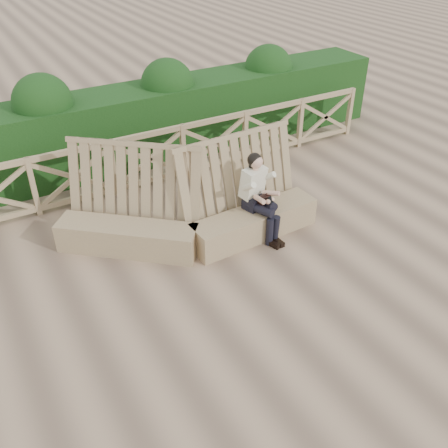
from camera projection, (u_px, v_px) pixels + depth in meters
ground at (247, 286)px, 7.22m from camera, size 60.00×60.00×0.00m
bench at (191, 219)px, 7.97m from camera, size 4.05×2.05×1.60m
woman at (258, 193)px, 7.93m from camera, size 0.49×0.89×1.43m
guardrail at (149, 159)px, 9.44m from camera, size 10.10×0.09×1.10m
hedge at (125, 128)px, 10.20m from camera, size 12.00×1.20×1.50m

